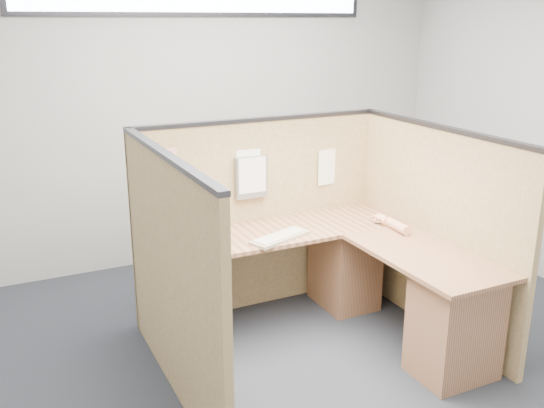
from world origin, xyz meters
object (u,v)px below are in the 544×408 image
l_desk (325,287)px  laptop (182,230)px  keyboard (280,237)px  mouse (380,220)px

l_desk → laptop: size_ratio=4.92×
l_desk → keyboard: bearing=141.6°
keyboard → mouse: mouse is taller
mouse → l_desk: bearing=-162.3°
l_desk → laptop: 1.11m
l_desk → keyboard: keyboard is taller
laptop → mouse: laptop is taller
l_desk → laptop: laptop is taller
keyboard → l_desk: bearing=-58.2°
l_desk → mouse: (0.60, 0.19, 0.36)m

